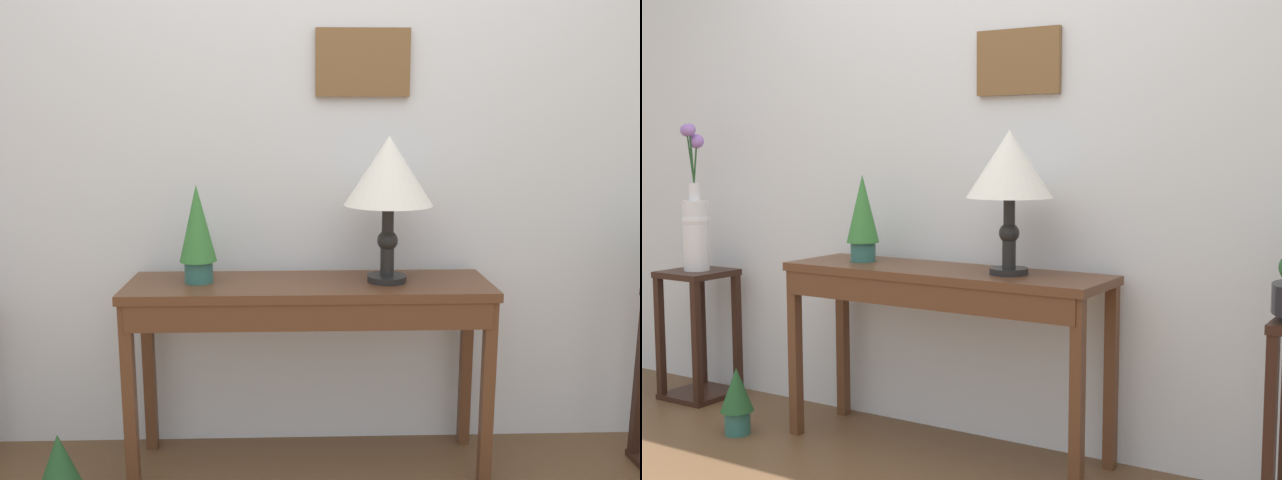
% 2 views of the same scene
% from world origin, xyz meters
% --- Properties ---
extents(back_wall_with_art, '(9.00, 0.13, 2.80)m').
position_xyz_m(back_wall_with_art, '(0.00, 1.32, 1.40)').
color(back_wall_with_art, silver).
rests_on(back_wall_with_art, ground).
extents(console_table, '(1.39, 0.39, 0.76)m').
position_xyz_m(console_table, '(-0.06, 1.01, 0.66)').
color(console_table, '#56331E').
rests_on(console_table, ground).
extents(table_lamp, '(0.34, 0.34, 0.56)m').
position_xyz_m(table_lamp, '(0.24, 1.03, 1.17)').
color(table_lamp, black).
rests_on(table_lamp, console_table).
extents(potted_plant_on_console, '(0.14, 0.14, 0.38)m').
position_xyz_m(potted_plant_on_console, '(-0.48, 1.05, 0.97)').
color(potted_plant_on_console, '#2D665B').
rests_on(potted_plant_on_console, console_table).
extents(pedestal_stand_left, '(0.31, 0.31, 0.65)m').
position_xyz_m(pedestal_stand_left, '(-1.53, 1.05, 0.32)').
color(pedestal_stand_left, black).
rests_on(pedestal_stand_left, ground).
extents(flower_vase_tall_left, '(0.16, 0.15, 0.73)m').
position_xyz_m(flower_vase_tall_left, '(-1.53, 1.05, 0.90)').
color(flower_vase_tall_left, silver).
rests_on(flower_vase_tall_left, pedestal_stand_left).
extents(potted_plant_floor, '(0.14, 0.14, 0.30)m').
position_xyz_m(potted_plant_floor, '(-0.95, 0.74, 0.17)').
color(potted_plant_floor, '#2D665B').
rests_on(potted_plant_floor, ground).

